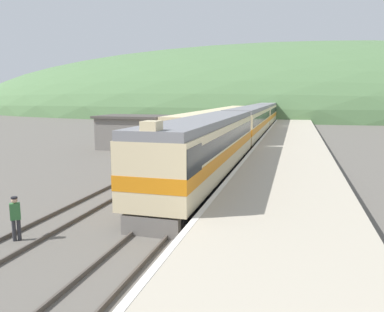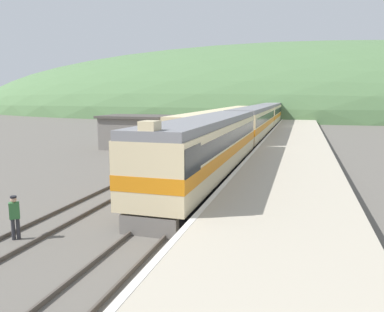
{
  "view_description": "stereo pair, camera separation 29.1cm",
  "coord_description": "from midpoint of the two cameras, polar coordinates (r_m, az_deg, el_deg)",
  "views": [
    {
      "loc": [
        5.21,
        2.75,
        5.34
      ],
      "look_at": [
        0.32,
        20.41,
        2.39
      ],
      "focal_mm": 35.0,
      "sensor_mm": 36.0,
      "label": 1
    },
    {
      "loc": [
        5.49,
        2.83,
        5.34
      ],
      "look_at": [
        0.32,
        20.41,
        2.39
      ],
      "focal_mm": 35.0,
      "sensor_mm": 36.0,
      "label": 2
    }
  ],
  "objects": [
    {
      "name": "track_main",
      "position": [
        67.63,
        11.85,
        4.47
      ],
      "size": [
        1.52,
        180.0,
        0.16
      ],
      "color": "#4C443D",
      "rests_on": "ground"
    },
    {
      "name": "track_siding",
      "position": [
        68.12,
        8.11,
        4.61
      ],
      "size": [
        1.52,
        180.0,
        0.16
      ],
      "color": "#4C443D",
      "rests_on": "ground"
    },
    {
      "name": "platform",
      "position": [
        47.47,
        15.69,
        2.86
      ],
      "size": [
        6.29,
        140.0,
        0.88
      ],
      "color": "#B2A893",
      "rests_on": "ground"
    },
    {
      "name": "distant_hills",
      "position": [
        124.46,
        14.01,
        6.4
      ],
      "size": [
        224.01,
        100.8,
        42.2
      ],
      "color": "#517547",
      "rests_on": "ground"
    },
    {
      "name": "station_shed",
      "position": [
        38.77,
        -8.23,
        3.68
      ],
      "size": [
        6.91,
        4.87,
        3.39
      ],
      "color": "slate",
      "rests_on": "ground"
    },
    {
      "name": "express_train_lead_car",
      "position": [
        23.23,
        2.93,
        1.4
      ],
      "size": [
        3.03,
        20.02,
        4.42
      ],
      "color": "black",
      "rests_on": "ground"
    },
    {
      "name": "carriage_second",
      "position": [
        45.37,
        9.63,
        5.04
      ],
      "size": [
        3.02,
        22.87,
        4.06
      ],
      "color": "black",
      "rests_on": "ground"
    },
    {
      "name": "carriage_third",
      "position": [
        68.98,
        12.01,
        6.33
      ],
      "size": [
        3.02,
        22.87,
        4.06
      ],
      "color": "black",
      "rests_on": "ground"
    },
    {
      "name": "carriage_fourth",
      "position": [
        92.66,
        13.18,
        6.95
      ],
      "size": [
        3.02,
        22.87,
        4.06
      ],
      "color": "black",
      "rests_on": "ground"
    },
    {
      "name": "carriage_fifth",
      "position": [
        116.36,
        13.88,
        7.32
      ],
      "size": [
        3.02,
        22.87,
        4.06
      ],
      "color": "black",
      "rests_on": "ground"
    },
    {
      "name": "siding_train",
      "position": [
        49.71,
        5.02,
        5.08
      ],
      "size": [
        2.9,
        38.48,
        3.61
      ],
      "color": "black",
      "rests_on": "ground"
    },
    {
      "name": "track_worker",
      "position": [
        15.52,
        -24.92,
        -8.16
      ],
      "size": [
        0.42,
        0.4,
        1.68
      ],
      "color": "#2D2D33",
      "rests_on": "ground"
    }
  ]
}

